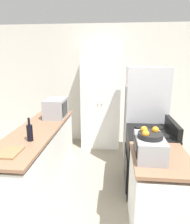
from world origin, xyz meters
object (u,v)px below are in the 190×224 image
wine_bottle (30,132)px  toaster_oven (149,147)px  stove (149,160)px  fruit_bowl (150,134)px  microwave (56,108)px  pantry_cabinet (101,101)px  refrigerator (144,118)px

wine_bottle → toaster_oven: size_ratio=0.65×
stove → fruit_bowl: 1.05m
stove → microwave: 1.74m
pantry_cabinet → wine_bottle: bearing=-110.6°
pantry_cabinet → microwave: 1.16m
refrigerator → fruit_bowl: refrigerator is taller
microwave → fruit_bowl: 1.93m
wine_bottle → fruit_bowl: fruit_bowl is taller
pantry_cabinet → wine_bottle: 2.11m
refrigerator → fruit_bowl: (-0.17, -1.51, 0.27)m
fruit_bowl → wine_bottle: bearing=168.0°
pantry_cabinet → fruit_bowl: bearing=-74.2°
wine_bottle → fruit_bowl: 1.42m
stove → refrigerator: size_ratio=0.60×
toaster_oven → stove: bearing=78.7°
pantry_cabinet → microwave: (-0.72, -0.91, 0.05)m
microwave → fruit_bowl: size_ratio=2.01×
toaster_oven → fruit_bowl: size_ratio=1.81×
stove → fruit_bowl: (-0.16, -0.77, 0.69)m
stove → microwave: size_ratio=2.10×
wine_bottle → fruit_bowl: bearing=-12.0°
pantry_cabinet → refrigerator: pantry_cabinet is taller
stove → wine_bottle: 1.71m
fruit_bowl → refrigerator: bearing=83.6°
pantry_cabinet → refrigerator: (0.81, -0.76, -0.13)m
microwave → toaster_oven: size_ratio=1.11×
stove → wine_bottle: bearing=-163.0°
pantry_cabinet → toaster_oven: pantry_cabinet is taller
microwave → wine_bottle: microwave is taller
microwave → pantry_cabinet: bearing=51.6°
refrigerator → wine_bottle: bearing=-142.1°
stove → fruit_bowl: fruit_bowl is taller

